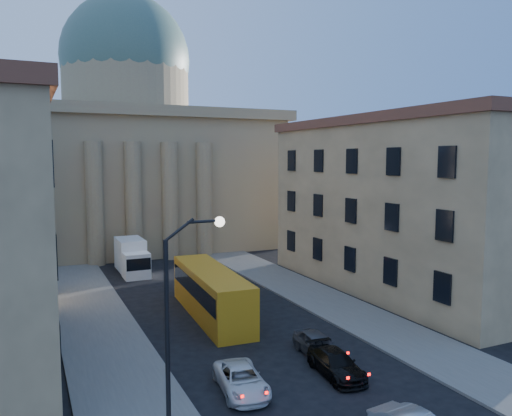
{
  "coord_description": "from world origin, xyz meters",
  "views": [
    {
      "loc": [
        -12.45,
        -11.28,
        11.23
      ],
      "look_at": [
        1.0,
        17.81,
        8.03
      ],
      "focal_mm": 35.0,
      "sensor_mm": 36.0,
      "label": 1
    }
  ],
  "objects": [
    {
      "name": "sidewalk_left",
      "position": [
        -8.5,
        18.0,
        0.07
      ],
      "size": [
        5.0,
        60.0,
        0.15
      ],
      "primitive_type": "cube",
      "color": "#5E5B56",
      "rests_on": "ground"
    },
    {
      "name": "sidewalk_right",
      "position": [
        8.5,
        18.0,
        0.07
      ],
      "size": [
        5.0,
        60.0,
        0.15
      ],
      "primitive_type": "cube",
      "color": "#5E5B56",
      "rests_on": "ground"
    },
    {
      "name": "church",
      "position": [
        0.0,
        55.47,
        11.88
      ],
      "size": [
        68.02,
        28.76,
        36.6
      ],
      "color": "#8A7055",
      "rests_on": "ground"
    },
    {
      "name": "building_right",
      "position": [
        17.0,
        22.0,
        7.42
      ],
      "size": [
        11.6,
        26.6,
        14.7
      ],
      "color": "tan",
      "rests_on": "ground"
    },
    {
      "name": "street_lamp",
      "position": [
        -6.97,
        8.0,
        5.29
      ],
      "size": [
        2.62,
        0.44,
        8.83
      ],
      "color": "black",
      "rests_on": "ground"
    },
    {
      "name": "car_left_mid",
      "position": [
        -3.42,
        9.94,
        0.61
      ],
      "size": [
        2.57,
        4.62,
        1.22
      ],
      "primitive_type": "imported",
      "rotation": [
        0.0,
        0.0,
        -0.13
      ],
      "color": "silver",
      "rests_on": "ground"
    },
    {
      "name": "car_right_mid",
      "position": [
        1.76,
        9.57,
        0.63
      ],
      "size": [
        2.13,
        4.46,
        1.26
      ],
      "primitive_type": "imported",
      "rotation": [
        0.0,
        0.0,
        -0.09
      ],
      "color": "black",
      "rests_on": "ground"
    },
    {
      "name": "car_right_far",
      "position": [
        2.24,
        12.21,
        0.67
      ],
      "size": [
        1.86,
        4.02,
        1.34
      ],
      "primitive_type": "imported",
      "rotation": [
        0.0,
        0.0,
        -0.07
      ],
      "color": "#444448",
      "rests_on": "ground"
    },
    {
      "name": "car_right_distant",
      "position": [
        1.57,
        31.63,
        0.79
      ],
      "size": [
        1.97,
        4.9,
        1.58
      ],
      "primitive_type": "imported",
      "rotation": [
        0.0,
        0.0,
        -0.06
      ],
      "color": "black",
      "rests_on": "ground"
    },
    {
      "name": "city_bus",
      "position": [
        -0.8,
        21.55,
        1.8
      ],
      "size": [
        3.39,
        12.0,
        3.34
      ],
      "rotation": [
        0.0,
        0.0,
        -0.06
      ],
      "color": "orange",
      "rests_on": "ground"
    },
    {
      "name": "box_truck",
      "position": [
        -3.36,
        37.17,
        1.58
      ],
      "size": [
        2.44,
        6.08,
        3.33
      ],
      "rotation": [
        0.0,
        0.0,
        0.0
      ],
      "color": "white",
      "rests_on": "ground"
    }
  ]
}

